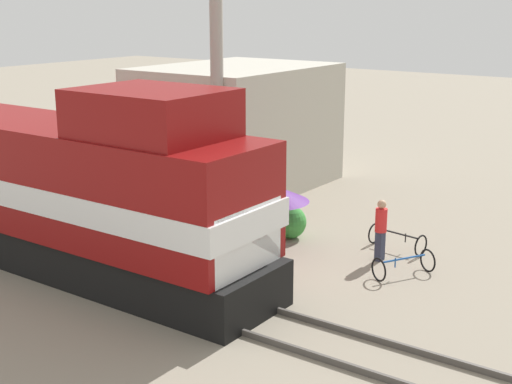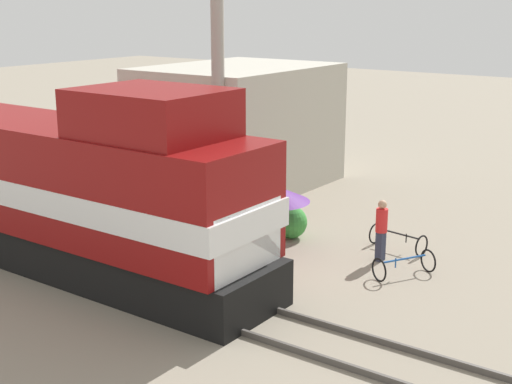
{
  "view_description": "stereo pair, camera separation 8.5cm",
  "coord_description": "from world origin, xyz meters",
  "px_view_note": "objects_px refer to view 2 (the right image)",
  "views": [
    {
      "loc": [
        -12.5,
        -12.05,
        7.27
      ],
      "look_at": [
        1.2,
        -2.31,
        2.78
      ],
      "focal_mm": 50.0,
      "sensor_mm": 36.0,
      "label": 1
    },
    {
      "loc": [
        -12.45,
        -12.12,
        7.27
      ],
      "look_at": [
        1.2,
        -2.31,
        2.78
      ],
      "focal_mm": 50.0,
      "sensor_mm": 36.0,
      "label": 2
    }
  ],
  "objects_px": {
    "vendor_umbrella": "(274,193)",
    "bicycle": "(398,239)",
    "utility_pole": "(218,84)",
    "person_bystander": "(381,228)",
    "billboard_sign": "(187,159)",
    "locomotive": "(43,185)",
    "bicycle_spare": "(404,265)"
  },
  "relations": [
    {
      "from": "person_bystander",
      "to": "bicycle",
      "type": "distance_m",
      "value": 1.33
    },
    {
      "from": "utility_pole",
      "to": "bicycle_spare",
      "type": "relative_size",
      "value": 5.09
    },
    {
      "from": "bicycle",
      "to": "person_bystander",
      "type": "bearing_deg",
      "value": -171.73
    },
    {
      "from": "billboard_sign",
      "to": "utility_pole",
      "type": "bearing_deg",
      "value": 9.23
    },
    {
      "from": "billboard_sign",
      "to": "person_bystander",
      "type": "xyz_separation_m",
      "value": [
        1.33,
        -6.17,
        -1.48
      ]
    },
    {
      "from": "billboard_sign",
      "to": "vendor_umbrella",
      "type": "bearing_deg",
      "value": -83.43
    },
    {
      "from": "billboard_sign",
      "to": "locomotive",
      "type": "bearing_deg",
      "value": 156.23
    },
    {
      "from": "utility_pole",
      "to": "bicycle_spare",
      "type": "height_order",
      "value": "utility_pole"
    },
    {
      "from": "billboard_sign",
      "to": "bicycle_spare",
      "type": "bearing_deg",
      "value": -85.61
    },
    {
      "from": "vendor_umbrella",
      "to": "bicycle",
      "type": "relative_size",
      "value": 1.2
    },
    {
      "from": "bicycle",
      "to": "billboard_sign",
      "type": "bearing_deg",
      "value": 121.03
    },
    {
      "from": "billboard_sign",
      "to": "person_bystander",
      "type": "bearing_deg",
      "value": -77.87
    },
    {
      "from": "utility_pole",
      "to": "bicycle",
      "type": "height_order",
      "value": "utility_pole"
    },
    {
      "from": "person_bystander",
      "to": "vendor_umbrella",
      "type": "bearing_deg",
      "value": 107.51
    },
    {
      "from": "bicycle_spare",
      "to": "bicycle",
      "type": "bearing_deg",
      "value": 148.25
    },
    {
      "from": "billboard_sign",
      "to": "bicycle_spare",
      "type": "xyz_separation_m",
      "value": [
        0.56,
        -7.25,
        -2.14
      ]
    },
    {
      "from": "vendor_umbrella",
      "to": "billboard_sign",
      "type": "distance_m",
      "value": 3.2
    },
    {
      "from": "vendor_umbrella",
      "to": "person_bystander",
      "type": "xyz_separation_m",
      "value": [
        0.97,
        -3.07,
        -0.76
      ]
    },
    {
      "from": "vendor_umbrella",
      "to": "bicycle",
      "type": "xyz_separation_m",
      "value": [
        2.12,
        -3.09,
        -1.41
      ]
    },
    {
      "from": "locomotive",
      "to": "vendor_umbrella",
      "type": "xyz_separation_m",
      "value": [
        4.51,
        -4.92,
        -0.47
      ]
    },
    {
      "from": "vendor_umbrella",
      "to": "person_bystander",
      "type": "height_order",
      "value": "vendor_umbrella"
    },
    {
      "from": "bicycle_spare",
      "to": "utility_pole",
      "type": "bearing_deg",
      "value": -161.74
    },
    {
      "from": "billboard_sign",
      "to": "bicycle_spare",
      "type": "relative_size",
      "value": 1.88
    },
    {
      "from": "utility_pole",
      "to": "billboard_sign",
      "type": "bearing_deg",
      "value": -170.77
    },
    {
      "from": "utility_pole",
      "to": "bicycle",
      "type": "distance_m",
      "value": 7.8
    },
    {
      "from": "utility_pole",
      "to": "billboard_sign",
      "type": "distance_m",
      "value": 2.95
    },
    {
      "from": "locomotive",
      "to": "bicycle_spare",
      "type": "xyz_separation_m",
      "value": [
        4.71,
        -9.08,
        -1.88
      ]
    },
    {
      "from": "locomotive",
      "to": "person_bystander",
      "type": "relative_size",
      "value": 8.92
    },
    {
      "from": "utility_pole",
      "to": "billboard_sign",
      "type": "height_order",
      "value": "utility_pole"
    },
    {
      "from": "utility_pole",
      "to": "person_bystander",
      "type": "xyz_separation_m",
      "value": [
        -0.7,
        -6.49,
        -3.61
      ]
    },
    {
      "from": "vendor_umbrella",
      "to": "bicycle_spare",
      "type": "height_order",
      "value": "vendor_umbrella"
    },
    {
      "from": "utility_pole",
      "to": "person_bystander",
      "type": "bearing_deg",
      "value": -96.11
    }
  ]
}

